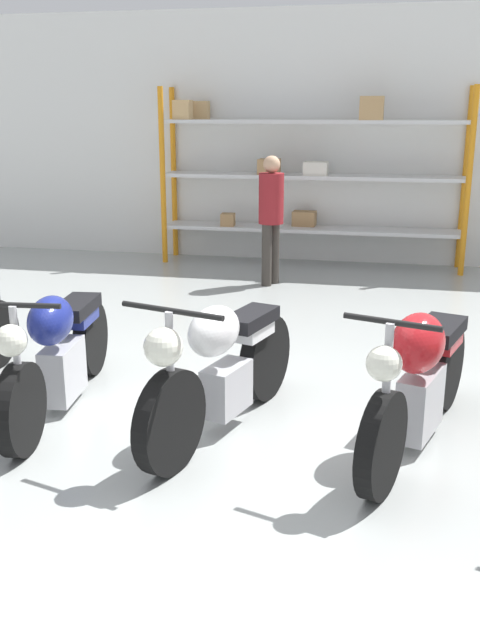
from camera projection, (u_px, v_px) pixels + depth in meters
The scene contains 7 objects.
ground_plane at pixel (229, 428), 5.17m from camera, with size 30.00×30.00×0.00m, color #9EA3A0.
back_wall at pixel (321, 139), 10.39m from camera, with size 30.00×0.08×3.60m.
shelving_rack at pixel (305, 172), 10.20m from camera, with size 4.36×0.63×2.52m.
motorcycle_blue at pixel (59, 350), 5.37m from camera, with size 0.61×2.16×1.04m.
motorcycle_white at pixel (221, 366), 4.96m from camera, with size 0.86×1.99×1.07m.
motorcycle_red at pixel (420, 377), 4.75m from camera, with size 0.88×2.11×1.09m.
person_browsing at pixel (271, 210), 9.11m from camera, with size 0.42×0.42×1.66m.
Camera 1 is at (1.06, -4.61, 2.22)m, focal length 40.00 mm.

